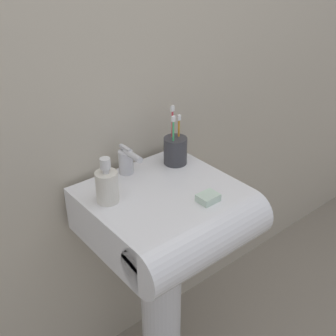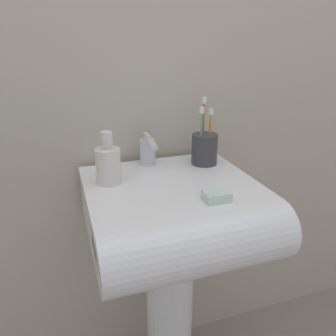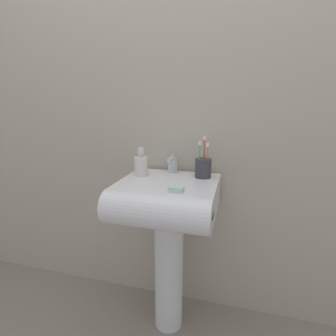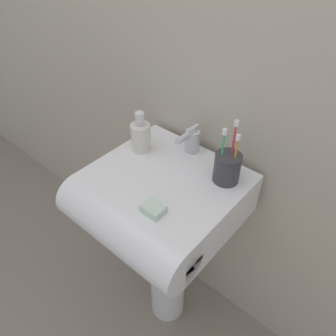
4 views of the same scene
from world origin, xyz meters
name	(u,v)px [view 4 (image 4 of 4)]	position (x,y,z in m)	size (l,w,h in m)	color
ground_plane	(168,306)	(0.00, 0.00, 0.00)	(6.00, 6.00, 0.00)	gray
wall_back	(220,51)	(0.00, 0.25, 1.20)	(5.00, 0.05, 2.40)	#B7AD99
sink_pedestal	(168,265)	(0.00, 0.00, 0.35)	(0.16, 0.16, 0.70)	white
sink_basin	(156,202)	(0.00, -0.06, 0.78)	(0.48, 0.49, 0.16)	white
faucet	(191,140)	(-0.02, 0.15, 0.91)	(0.05, 0.11, 0.10)	silver
toothbrush_cup	(227,167)	(0.16, 0.11, 0.91)	(0.08, 0.08, 0.22)	#38383D
soap_bottle	(141,136)	(-0.17, 0.05, 0.92)	(0.07, 0.07, 0.15)	silver
bar_soap	(153,209)	(0.07, -0.15, 0.87)	(0.06, 0.05, 0.02)	silver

